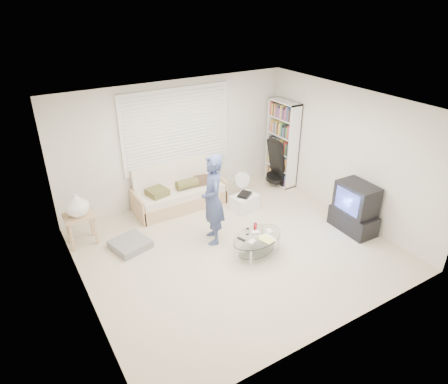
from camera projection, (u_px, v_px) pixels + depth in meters
ground at (235, 248)px, 6.96m from camera, size 5.00×5.00×0.00m
room_shell at (221, 152)px, 6.58m from camera, size 5.02×4.52×2.51m
window_blinds at (177, 129)px, 7.92m from camera, size 2.32×0.08×1.62m
futon_sofa at (179, 193)px, 8.16m from camera, size 1.87×0.75×0.91m
grey_floor_pillow at (130, 244)px, 6.96m from camera, size 0.71×0.71×0.13m
side_table at (77, 206)px, 6.77m from camera, size 0.51×0.41×1.00m
bookshelf at (282, 143)px, 8.90m from camera, size 0.30×0.80×1.90m
guitar_case at (276, 166)px, 8.93m from camera, size 0.42×0.41×1.09m
floor_fan at (241, 182)px, 8.53m from camera, size 0.35×0.24×0.59m
storage_bin at (244, 202)px, 8.11m from camera, size 0.57×0.44×0.36m
tv_unit at (355, 208)px, 7.29m from camera, size 0.50×0.88×0.94m
coffee_table at (257, 240)px, 6.67m from camera, size 1.07×0.79×0.48m
standing_person at (213, 200)px, 6.82m from camera, size 0.56×0.69×1.64m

